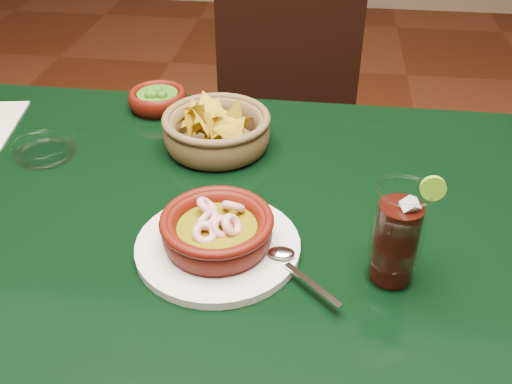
# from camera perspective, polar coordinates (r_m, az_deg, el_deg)

# --- Properties ---
(dining_table) EXTENTS (1.20, 0.80, 0.75)m
(dining_table) POSITION_cam_1_polar(r_m,az_deg,el_deg) (0.95, -8.30, -6.52)
(dining_table) COLOR black
(dining_table) RESTS_ON ground
(dining_chair) EXTENTS (0.50, 0.50, 0.91)m
(dining_chair) POSITION_cam_1_polar(r_m,az_deg,el_deg) (1.59, 3.60, 5.92)
(dining_chair) COLOR black
(dining_chair) RESTS_ON ground
(shrimp_plate) EXTENTS (0.29, 0.23, 0.07)m
(shrimp_plate) POSITION_cam_1_polar(r_m,az_deg,el_deg) (0.79, -3.86, -4.18)
(shrimp_plate) COLOR silver
(shrimp_plate) RESTS_ON dining_table
(chip_basket) EXTENTS (0.22, 0.22, 0.14)m
(chip_basket) POSITION_cam_1_polar(r_m,az_deg,el_deg) (1.02, -3.99, 6.18)
(chip_basket) COLOR brown
(chip_basket) RESTS_ON dining_table
(guacamole_ramekin) EXTENTS (0.14, 0.14, 0.05)m
(guacamole_ramekin) POSITION_cam_1_polar(r_m,az_deg,el_deg) (1.17, -9.80, 9.19)
(guacamole_ramekin) COLOR #430B05
(guacamole_ramekin) RESTS_ON dining_table
(cola_drink) EXTENTS (0.14, 0.14, 0.16)m
(cola_drink) POSITION_cam_1_polar(r_m,az_deg,el_deg) (0.74, 13.89, -4.34)
(cola_drink) COLOR white
(cola_drink) RESTS_ON dining_table
(glass_ashtray) EXTENTS (0.12, 0.12, 0.03)m
(glass_ashtray) POSITION_cam_1_polar(r_m,az_deg,el_deg) (1.07, -20.40, 4.06)
(glass_ashtray) COLOR white
(glass_ashtray) RESTS_ON dining_table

